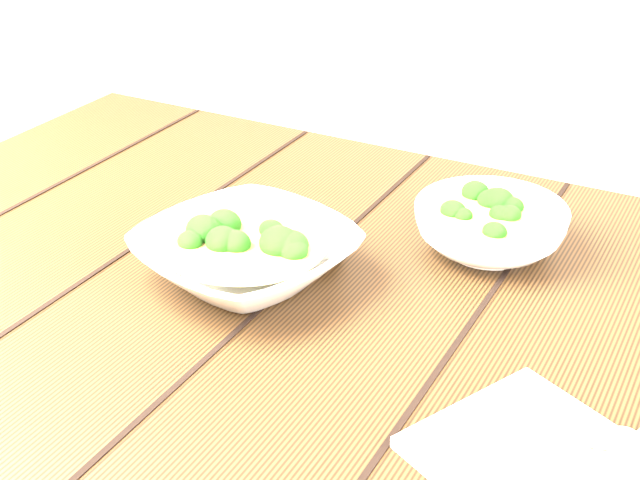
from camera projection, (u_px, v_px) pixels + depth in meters
table at (307, 377)px, 1.01m from camera, size 1.20×0.80×0.75m
soup_bowl_front at (246, 254)px, 0.96m from camera, size 0.27×0.27×0.06m
soup_bowl_back at (490, 227)px, 1.02m from camera, size 0.18×0.18×0.06m
trivet at (297, 240)px, 1.02m from camera, size 0.13×0.13×0.03m
napkin at (549, 470)px, 0.70m from camera, size 0.25×0.23×0.01m
spoon_left at (578, 447)px, 0.71m from camera, size 0.12×0.13×0.01m
spoon_right at (628, 447)px, 0.71m from camera, size 0.11×0.14×0.01m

